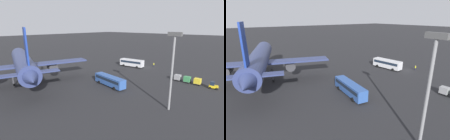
# 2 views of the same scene
# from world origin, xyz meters

# --- Properties ---
(ground_plane) EXTENTS (600.00, 600.00, 0.00)m
(ground_plane) POSITION_xyz_m (0.00, 0.00, 0.00)
(ground_plane) COLOR #232326
(airplane) EXTENTS (45.28, 38.77, 17.58)m
(airplane) POSITION_xyz_m (17.09, 45.14, 6.61)
(airplane) COLOR navy
(airplane) RESTS_ON ground
(shuttle_bus_near) EXTENTS (10.91, 4.15, 3.25)m
(shuttle_bus_near) POSITION_xyz_m (5.23, 3.81, 1.95)
(shuttle_bus_near) COLOR silver
(shuttle_bus_near) RESTS_ON ground
(shuttle_bus_far) EXTENTS (12.10, 4.41, 3.10)m
(shuttle_bus_far) POSITION_xyz_m (-4.60, 29.18, 1.87)
(shuttle_bus_far) COLOR #2D5199
(shuttle_bus_far) RESTS_ON ground
(baggage_tug) EXTENTS (2.63, 2.08, 2.10)m
(baggage_tug) POSITION_xyz_m (-28.68, 10.87, 0.94)
(baggage_tug) COLOR gold
(baggage_tug) RESTS_ON ground
(worker_person) EXTENTS (0.38, 0.38, 1.74)m
(worker_person) POSITION_xyz_m (-2.15, -2.64, 0.87)
(worker_person) COLOR #1E1E2D
(worker_person) RESTS_ON ground
(cargo_cart_yellow) EXTENTS (2.03, 1.72, 2.06)m
(cargo_cart_yellow) POSITION_xyz_m (-24.25, 10.41, 1.19)
(cargo_cart_yellow) COLOR #38383D
(cargo_cart_yellow) RESTS_ON ground
(cargo_cart_green) EXTENTS (2.03, 1.72, 2.06)m
(cargo_cart_green) POSITION_xyz_m (-21.13, 10.47, 1.19)
(cargo_cart_green) COLOR #38383D
(cargo_cart_green) RESTS_ON ground
(cargo_cart_grey) EXTENTS (2.03, 1.72, 2.06)m
(cargo_cart_grey) POSITION_xyz_m (-18.01, 10.32, 1.19)
(cargo_cart_grey) COLOR #38383D
(cargo_cart_grey) RESTS_ON ground
(light_pole) EXTENTS (2.80, 0.70, 16.68)m
(light_pole) POSITION_xyz_m (-24.61, 31.91, 10.30)
(light_pole) COLOR slate
(light_pole) RESTS_ON ground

